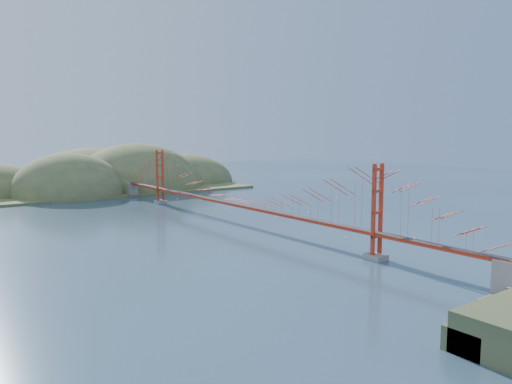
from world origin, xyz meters
TOP-DOWN VIEW (x-y plane):
  - ground at (0.00, 0.00)m, footprint 320.00×320.00m
  - bridge at (0.00, 0.18)m, footprint 2.20×94.40m
  - far_headlands at (2.21, 68.52)m, footprint 84.00×58.00m
  - sailboat_17 at (37.90, 35.53)m, footprint 0.53×0.50m
  - sailboat_16 at (11.47, -0.67)m, footprint 0.66×0.66m
  - sailboat_1 at (19.58, -9.24)m, footprint 0.62×0.62m
  - sailboat_12 at (6.23, 34.17)m, footprint 0.48×0.40m
  - sailboat_15 at (33.49, 36.98)m, footprint 0.50×0.52m
  - sailboat_9 at (38.35, 14.31)m, footprint 0.56×0.56m
  - sailboat_7 at (20.88, 12.73)m, footprint 0.57×0.53m
  - sailboat_4 at (33.69, -2.03)m, footprint 0.55×0.59m
  - sailboat_0 at (8.70, 0.45)m, footprint 0.44×0.52m
  - sailboat_2 at (35.48, -16.36)m, footprint 0.52×0.49m
  - sailboat_6 at (13.15, -25.87)m, footprint 0.64×0.64m
  - sailboat_11 at (39.81, 11.52)m, footprint 0.60×0.60m
  - sailboat_5 at (47.87, 7.94)m, footprint 0.62×0.62m
  - sailboat_14 at (17.10, 1.13)m, footprint 0.54×0.54m
  - sailboat_3 at (6.00, 12.93)m, footprint 0.61×0.54m
  - sailboat_10 at (6.13, -19.06)m, footprint 0.55×0.55m
  - sailboat_extra_0 at (34.27, 37.62)m, footprint 0.50×0.43m

SIDE VIEW (x-z plane):
  - ground at x=0.00m, z-range 0.00..0.00m
  - far_headlands at x=2.21m, z-range -12.50..12.50m
  - sailboat_12 at x=6.23m, z-range -0.15..0.41m
  - sailboat_extra_0 at x=34.27m, z-range -0.15..0.42m
  - sailboat_15 at x=33.49m, z-range -0.15..0.43m
  - sailboat_2 at x=35.48m, z-range -0.15..0.43m
  - sailboat_10 at x=6.13m, z-range -0.16..0.43m
  - sailboat_14 at x=17.10m, z-range -0.16..0.43m
  - sailboat_0 at x=8.70m, z-range -0.16..0.44m
  - sailboat_17 at x=37.90m, z-range -0.16..0.44m
  - sailboat_9 at x=38.35m, z-range -0.17..0.46m
  - sailboat_11 at x=39.81m, z-range -0.17..0.46m
  - sailboat_7 at x=20.88m, z-range -0.17..0.46m
  - sailboat_1 at x=19.58m, z-range -0.18..0.48m
  - sailboat_4 at x=33.69m, z-range -0.18..0.48m
  - sailboat_6 at x=13.15m, z-range -0.19..0.49m
  - sailboat_3 at x=6.00m, z-range -0.19..0.50m
  - sailboat_5 at x=47.87m, z-range -0.20..0.50m
  - sailboat_16 at x=11.47m, z-range -0.20..0.52m
  - bridge at x=0.00m, z-range 1.01..13.01m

